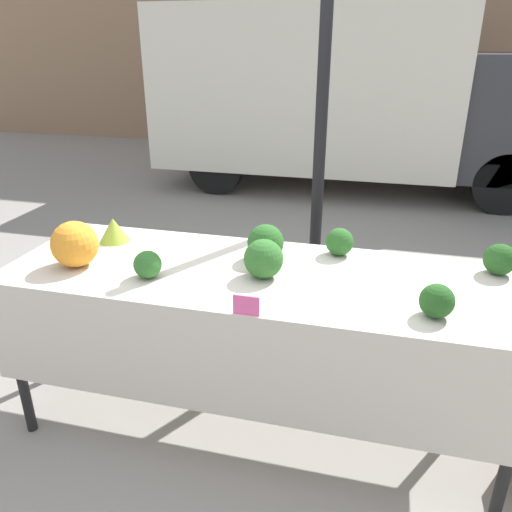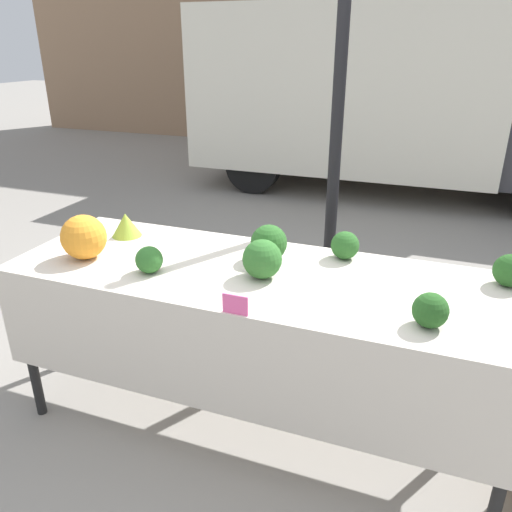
% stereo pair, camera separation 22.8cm
% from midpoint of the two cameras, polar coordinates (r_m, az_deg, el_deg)
% --- Properties ---
extents(ground_plane, '(40.00, 40.00, 0.00)m').
position_cam_midpoint_polar(ground_plane, '(2.81, 2.45, -18.34)').
color(ground_plane, gray).
extents(tent_pole, '(0.07, 0.07, 2.40)m').
position_cam_midpoint_polar(tent_pole, '(2.96, 11.16, 9.89)').
color(tent_pole, black).
rests_on(tent_pole, ground_plane).
extents(parked_truck, '(5.17, 1.91, 2.30)m').
position_cam_midpoint_polar(parked_truck, '(6.96, 15.68, 17.29)').
color(parked_truck, silver).
rests_on(parked_truck, ground_plane).
extents(market_table, '(2.35, 0.81, 0.88)m').
position_cam_midpoint_polar(market_table, '(2.31, 2.25, -4.94)').
color(market_table, beige).
rests_on(market_table, ground_plane).
extents(orange_cauliflower, '(0.22, 0.22, 0.22)m').
position_cam_midpoint_polar(orange_cauliflower, '(2.53, -16.69, 2.03)').
color(orange_cauliflower, orange).
rests_on(orange_cauliflower, market_table).
extents(romanesco_head, '(0.16, 0.16, 0.13)m').
position_cam_midpoint_polar(romanesco_head, '(2.79, -12.39, 3.46)').
color(romanesco_head, '#93B238').
rests_on(romanesco_head, market_table).
extents(broccoli_head_0, '(0.18, 0.18, 0.18)m').
position_cam_midpoint_polar(broccoli_head_0, '(2.23, 3.65, -0.42)').
color(broccoli_head_0, '#2D6628').
rests_on(broccoli_head_0, market_table).
extents(broccoli_head_1, '(0.18, 0.18, 0.18)m').
position_cam_midpoint_polar(broccoli_head_1, '(2.41, 4.19, 1.46)').
color(broccoli_head_1, '#285B23').
rests_on(broccoli_head_1, market_table).
extents(broccoli_head_2, '(0.14, 0.14, 0.14)m').
position_cam_midpoint_polar(broccoli_head_2, '(2.49, 12.74, 1.15)').
color(broccoli_head_2, '#285B23').
rests_on(broccoli_head_2, market_table).
extents(broccoli_head_3, '(0.14, 0.14, 0.14)m').
position_cam_midpoint_polar(broccoli_head_3, '(2.48, 29.47, -1.51)').
color(broccoli_head_3, '#23511E').
rests_on(broccoli_head_3, market_table).
extents(broccoli_head_4, '(0.13, 0.13, 0.13)m').
position_cam_midpoint_polar(broccoli_head_4, '(2.31, -9.38, -0.48)').
color(broccoli_head_4, '#2D6628').
rests_on(broccoli_head_4, market_table).
extents(broccoli_head_5, '(0.13, 0.13, 0.13)m').
position_cam_midpoint_polar(broccoli_head_5, '(2.01, 22.46, -5.84)').
color(broccoli_head_5, '#23511E').
rests_on(broccoli_head_5, market_table).
extents(price_sign, '(0.11, 0.01, 0.08)m').
position_cam_midpoint_polar(price_sign, '(1.95, 0.97, -5.66)').
color(price_sign, '#F45B9E').
rests_on(price_sign, market_table).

